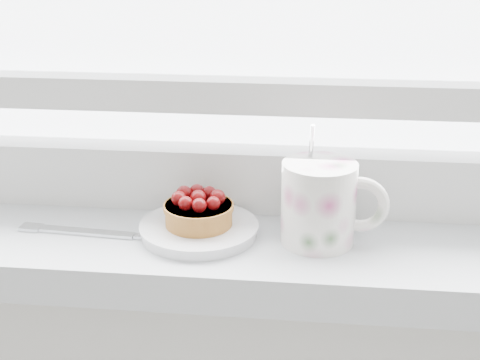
# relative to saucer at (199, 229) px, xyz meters

# --- Properties ---
(saucer) EXTENTS (0.12, 0.12, 0.01)m
(saucer) POSITION_rel_saucer_xyz_m (0.00, 0.00, 0.00)
(saucer) COLOR silver
(saucer) RESTS_ON windowsill
(raspberry_tart) EXTENTS (0.07, 0.07, 0.04)m
(raspberry_tart) POSITION_rel_saucer_xyz_m (-0.00, 0.00, 0.02)
(raspberry_tart) COLOR #955A20
(raspberry_tart) RESTS_ON saucer
(floral_mug) EXTENTS (0.11, 0.08, 0.12)m
(floral_mug) POSITION_rel_saucer_xyz_m (0.12, -0.00, 0.04)
(floral_mug) COLOR white
(floral_mug) RESTS_ON windowsill
(fork) EXTENTS (0.22, 0.04, 0.00)m
(fork) POSITION_rel_saucer_xyz_m (-0.08, -0.01, -0.00)
(fork) COLOR silver
(fork) RESTS_ON windowsill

